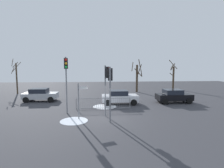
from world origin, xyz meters
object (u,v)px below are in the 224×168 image
(car_white_near, at_px, (119,97))
(car_black_far, at_px, (174,96))
(bare_tree_right, at_px, (16,77))
(traffic_light_mid_right, at_px, (110,82))
(direction_sign_post, at_px, (79,99))
(bare_tree_left, at_px, (137,77))
(car_silver_mid, at_px, (40,95))
(bare_tree_centre, at_px, (173,76))
(traffic_light_mid_left, at_px, (107,79))
(traffic_light_rear_left, at_px, (66,72))

(car_white_near, height_order, car_black_far, same)
(bare_tree_right, bearing_deg, traffic_light_mid_right, -47.48)
(direction_sign_post, height_order, car_white_near, direction_sign_post)
(bare_tree_left, bearing_deg, traffic_light_mid_right, -109.34)
(car_silver_mid, distance_m, bare_tree_left, 14.12)
(car_white_near, bearing_deg, bare_tree_left, 65.51)
(direction_sign_post, distance_m, car_white_near, 6.36)
(car_white_near, bearing_deg, car_black_far, 1.58)
(bare_tree_centre, bearing_deg, bare_tree_left, -157.56)
(direction_sign_post, distance_m, bare_tree_left, 15.36)
(bare_tree_left, bearing_deg, bare_tree_centre, 22.44)
(traffic_light_mid_left, xyz_separation_m, car_black_far, (7.59, 4.77, -2.27))
(traffic_light_mid_right, height_order, bare_tree_right, bare_tree_right)
(car_black_far, distance_m, bare_tree_left, 8.59)
(car_silver_mid, xyz_separation_m, car_black_far, (14.98, -1.91, 0.00))
(traffic_light_mid_right, height_order, car_silver_mid, traffic_light_mid_right)
(traffic_light_mid_left, bearing_deg, car_white_near, -166.59)
(bare_tree_right, bearing_deg, car_white_near, -29.23)
(traffic_light_mid_left, relative_size, bare_tree_right, 0.82)
(bare_tree_left, bearing_deg, traffic_light_mid_left, -112.02)
(bare_tree_centre, bearing_deg, car_silver_mid, -155.13)
(traffic_light_mid_left, relative_size, bare_tree_centre, 0.83)
(traffic_light_mid_left, height_order, car_black_far, traffic_light_mid_left)
(bare_tree_left, xyz_separation_m, bare_tree_centre, (6.87, 2.84, -0.18))
(car_white_near, distance_m, bare_tree_left, 9.25)
(car_white_near, xyz_separation_m, bare_tree_left, (3.67, 8.34, 1.60))
(traffic_light_mid_right, relative_size, bare_tree_right, 0.80)
(car_silver_mid, height_order, bare_tree_left, bare_tree_left)
(bare_tree_centre, bearing_deg, bare_tree_right, -172.17)
(car_silver_mid, height_order, bare_tree_centre, bare_tree_centre)
(traffic_light_mid_right, distance_m, direction_sign_post, 2.84)
(bare_tree_left, bearing_deg, traffic_light_rear_left, -125.94)
(traffic_light_rear_left, height_order, car_silver_mid, traffic_light_rear_left)
(traffic_light_mid_right, relative_size, car_black_far, 1.05)
(car_black_far, bearing_deg, bare_tree_left, 104.32)
(bare_tree_right, bearing_deg, car_silver_mid, -48.34)
(car_silver_mid, bearing_deg, traffic_light_rear_left, -54.05)
(traffic_light_mid_right, bearing_deg, car_black_far, 49.83)
(car_black_far, height_order, bare_tree_centre, bare_tree_centre)
(traffic_light_mid_right, distance_m, car_black_far, 9.90)
(bare_tree_right, bearing_deg, bare_tree_centre, 7.83)
(car_white_near, bearing_deg, traffic_light_mid_right, -103.50)
(traffic_light_mid_left, distance_m, direction_sign_post, 2.67)
(traffic_light_rear_left, height_order, car_white_near, traffic_light_rear_left)
(direction_sign_post, distance_m, car_silver_mid, 9.01)
(direction_sign_post, distance_m, car_black_far, 11.15)
(bare_tree_centre, bearing_deg, car_black_far, -112.29)
(bare_tree_centre, xyz_separation_m, bare_tree_right, (-24.49, -3.37, 0.24))
(bare_tree_left, relative_size, bare_tree_right, 0.99)
(traffic_light_rear_left, bearing_deg, car_white_near, -156.12)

